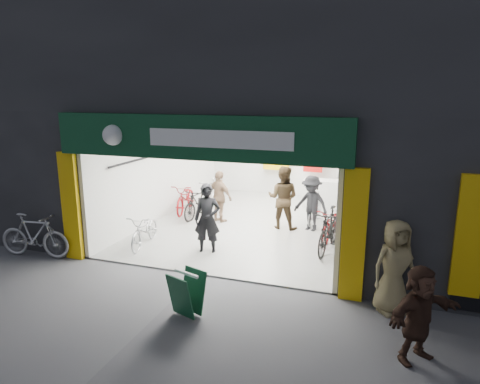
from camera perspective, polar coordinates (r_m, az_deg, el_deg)
The scene contains 17 objects.
ground at distance 9.65m, azimuth -5.51°, elevation -10.98°, with size 60.00×60.00×0.00m, color #56565B.
building at distance 13.28m, azimuth 7.01°, elevation 14.72°, with size 17.00×10.27×8.00m.
bike_left_front at distance 11.43m, azimuth -12.55°, elevation -4.96°, with size 0.59×1.68×0.88m, color #AEAFB3.
bike_left_midfront at distance 13.62m, azimuth -5.57°, elevation -1.51°, with size 0.47×1.65×0.99m, color black.
bike_left_midback at distance 14.37m, azimuth -7.25°, elevation -0.78°, with size 0.66×1.88×0.99m, color maroon.
bike_left_back at distance 14.51m, azimuth -3.92°, elevation -0.34°, with size 0.52×1.84×1.10m, color #B5B5BA.
bike_right_front at distance 10.97m, azimuth 11.75°, elevation -5.03°, with size 0.53×1.87×1.12m, color black.
bike_right_mid at distance 11.82m, azimuth 12.27°, elevation -4.25°, with size 0.61×1.75×0.92m, color maroon.
bike_right_back at distance 13.20m, azimuth 9.98°, elevation -2.21°, with size 0.45×1.59×0.96m, color #A2A3A7.
parked_bike at distance 11.54m, azimuth -25.73°, elevation -5.24°, with size 0.52×1.83×1.10m, color #B7B7BC.
customer_a at distance 10.59m, azimuth -4.39°, elevation -3.61°, with size 0.65×0.42×1.77m, color black.
customer_b at distance 12.48m, azimuth 5.74°, elevation -0.80°, with size 0.91×0.71×1.87m, color #372919.
customer_c at distance 12.39m, azimuth 9.48°, elevation -1.57°, with size 1.06×0.61×1.64m, color black.
customer_d at distance 13.03m, azimuth -2.74°, elevation -0.70°, with size 0.95×0.40×1.63m, color #85664D.
pedestrian_near at distance 8.29m, azimuth 19.89°, elevation -9.36°, with size 0.86×0.56×1.75m, color #8B7C51.
pedestrian_far at distance 7.07m, azimuth 22.72°, elevation -14.77°, with size 1.39×0.44×1.50m, color #372219.
sandwich_board at distance 7.92m, azimuth -7.10°, elevation -13.16°, with size 0.66×0.67×0.81m.
Camera 1 is at (3.70, -7.99, 3.95)m, focal length 32.00 mm.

